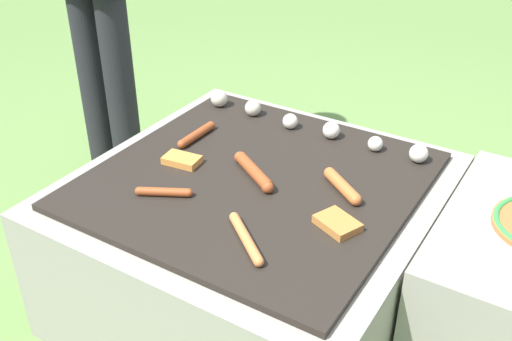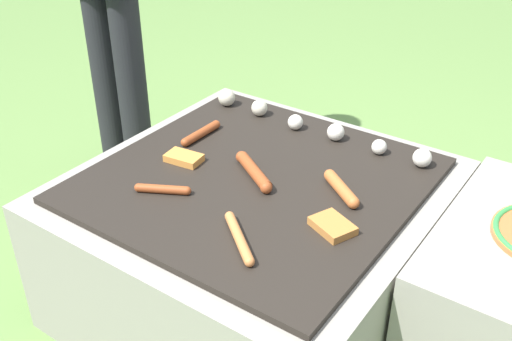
# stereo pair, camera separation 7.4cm
# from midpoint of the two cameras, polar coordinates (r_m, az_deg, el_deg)

# --- Properties ---
(ground_plane) EXTENTS (14.00, 14.00, 0.00)m
(ground_plane) POSITION_cam_midpoint_polar(r_m,az_deg,el_deg) (1.85, 1.17, -12.10)
(ground_plane) COLOR #608442
(grill) EXTENTS (0.92, 0.92, 0.43)m
(grill) POSITION_cam_midpoint_polar(r_m,az_deg,el_deg) (1.71, 1.24, -6.86)
(grill) COLOR gray
(grill) RESTS_ON ground_plane
(sausage_front_center) EXTENTS (0.13, 0.08, 0.02)m
(sausage_front_center) POSITION_cam_midpoint_polar(r_m,az_deg,el_deg) (1.53, -7.52, -1.79)
(sausage_front_center) COLOR #93421E
(sausage_front_center) RESTS_ON grill
(sausage_mid_left) EXTENTS (0.14, 0.11, 0.03)m
(sausage_mid_left) POSITION_cam_midpoint_polar(r_m,az_deg,el_deg) (1.53, 9.48, -1.71)
(sausage_mid_left) COLOR #B7602D
(sausage_mid_left) RESTS_ON grill
(sausage_front_left) EXTENTS (0.16, 0.13, 0.02)m
(sausage_front_left) POSITION_cam_midpoint_polar(r_m,az_deg,el_deg) (1.35, -0.06, -6.45)
(sausage_front_left) COLOR #C6753D
(sausage_front_left) RESTS_ON grill
(sausage_back_left) EXTENTS (0.18, 0.12, 0.03)m
(sausage_back_left) POSITION_cam_midpoint_polar(r_m,az_deg,el_deg) (1.58, 1.08, -0.12)
(sausage_back_left) COLOR #93421E
(sausage_back_left) RESTS_ON grill
(sausage_back_right) EXTENTS (0.03, 0.17, 0.03)m
(sausage_back_right) POSITION_cam_midpoint_polar(r_m,az_deg,el_deg) (1.78, -4.08, 3.55)
(sausage_back_right) COLOR #93421E
(sausage_back_right) RESTS_ON grill
(bread_slice_right) EXTENTS (0.12, 0.11, 0.02)m
(bread_slice_right) POSITION_cam_midpoint_polar(r_m,az_deg,el_deg) (1.40, 8.80, -5.26)
(bread_slice_right) COLOR #B27033
(bread_slice_right) RESTS_ON grill
(bread_slice_left) EXTENTS (0.11, 0.07, 0.02)m
(bread_slice_left) POSITION_cam_midpoint_polar(r_m,az_deg,el_deg) (1.66, -5.63, 1.18)
(bread_slice_left) COLOR #D18438
(bread_slice_left) RESTS_ON grill
(mushroom_row) EXTENTS (0.73, 0.07, 0.06)m
(mushroom_row) POSITION_cam_midpoint_polar(r_m,az_deg,el_deg) (1.82, 6.08, 4.49)
(mushroom_row) COLOR beige
(mushroom_row) RESTS_ON grill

